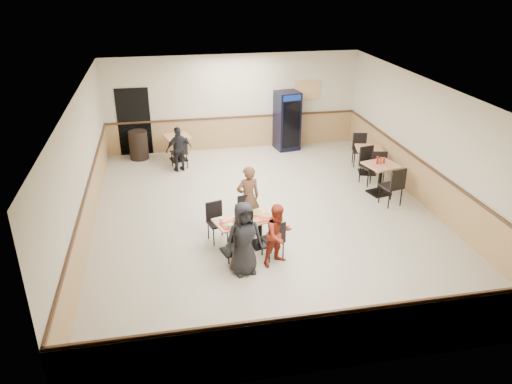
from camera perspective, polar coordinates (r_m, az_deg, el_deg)
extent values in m
plane|color=beige|center=(11.87, 1.19, -2.82)|extent=(10.00, 10.00, 0.00)
plane|color=silver|center=(10.82, 1.33, 11.43)|extent=(10.00, 10.00, 0.00)
plane|color=beige|center=(15.96, -2.60, 10.18)|extent=(8.00, 0.00, 8.00)
plane|color=beige|center=(6.98, 10.08, -10.39)|extent=(8.00, 0.00, 8.00)
plane|color=beige|center=(11.17, -19.26, 2.37)|extent=(0.00, 10.00, 10.00)
plane|color=beige|center=(12.68, 19.28, 4.97)|extent=(0.00, 10.00, 10.00)
cube|color=tan|center=(16.22, -2.52, 6.74)|extent=(7.98, 0.03, 1.00)
cube|color=tan|center=(13.02, 18.62, 0.83)|extent=(0.03, 9.98, 1.00)
cube|color=#472B19|center=(16.05, -2.55, 8.53)|extent=(7.98, 0.04, 0.06)
cube|color=black|center=(15.92, -13.76, 7.78)|extent=(1.00, 0.02, 2.10)
cube|color=orange|center=(16.37, 5.91, 11.52)|extent=(0.85, 0.02, 0.60)
cube|color=black|center=(10.48, -2.72, -6.72)|extent=(0.51, 0.51, 0.04)
cylinder|color=black|center=(10.31, -2.75, -5.13)|extent=(0.08, 0.08, 0.63)
cube|color=tan|center=(10.16, -2.79, -3.54)|extent=(0.80, 0.80, 0.04)
cube|color=black|center=(10.72, 0.49, -5.93)|extent=(0.51, 0.51, 0.04)
cylinder|color=black|center=(10.55, 0.49, -4.36)|extent=(0.08, 0.08, 0.63)
cube|color=tan|center=(10.40, 0.50, -2.80)|extent=(0.80, 0.80, 0.04)
imported|color=black|center=(9.46, -1.39, -5.34)|extent=(0.80, 0.59, 1.49)
imported|color=maroon|center=(9.80, 2.58, -4.89)|extent=(0.77, 0.71, 1.28)
imported|color=brown|center=(11.04, -0.91, -0.67)|extent=(0.61, 0.46, 1.50)
imported|color=black|center=(14.44, -8.79, 4.85)|extent=(0.83, 0.54, 1.31)
cube|color=red|center=(10.04, -2.78, -3.72)|extent=(0.48, 0.41, 0.02)
cube|color=red|center=(10.28, 0.85, -2.98)|extent=(0.48, 0.41, 0.02)
cylinder|color=white|center=(10.15, -0.20, -3.38)|extent=(0.21, 0.21, 0.01)
cube|color=gold|center=(10.14, -0.20, -3.32)|extent=(0.28, 0.23, 0.02)
cylinder|color=white|center=(10.02, -3.02, -3.80)|extent=(0.21, 0.21, 0.01)
cube|color=gold|center=(10.02, -3.03, -3.74)|extent=(0.29, 0.27, 0.02)
cylinder|color=white|center=(10.35, 1.19, -2.79)|extent=(0.21, 0.21, 0.01)
cube|color=gold|center=(10.35, 1.19, -2.73)|extent=(0.27, 0.20, 0.02)
cylinder|color=white|center=(10.09, -1.20, -3.55)|extent=(0.21, 0.21, 0.01)
cube|color=gold|center=(10.09, -1.20, -3.49)|extent=(0.24, 0.16, 0.02)
cylinder|color=white|center=(10.48, -0.07, -2.42)|extent=(0.21, 0.21, 0.01)
cube|color=gold|center=(10.48, -0.07, -2.36)|extent=(0.28, 0.29, 0.02)
cylinder|color=white|center=(9.93, -1.95, -3.79)|extent=(0.07, 0.07, 0.09)
cylinder|color=white|center=(10.14, -3.97, -3.20)|extent=(0.07, 0.07, 0.09)
cylinder|color=white|center=(10.20, -2.42, -3.00)|extent=(0.07, 0.07, 0.09)
cylinder|color=white|center=(9.89, -3.00, -3.94)|extent=(0.07, 0.07, 0.09)
cylinder|color=#AAB3BE|center=(10.29, -1.00, -2.61)|extent=(0.07, 0.07, 0.12)
cylinder|color=#AAB3BE|center=(10.28, -0.57, -2.65)|extent=(0.07, 0.07, 0.12)
ellipsoid|color=silver|center=(10.24, -0.99, -2.85)|extent=(0.14, 0.14, 0.10)
cube|color=black|center=(13.43, 13.82, -0.06)|extent=(0.59, 0.59, 0.04)
cylinder|color=black|center=(13.28, 13.99, 1.48)|extent=(0.10, 0.10, 0.74)
cube|color=tan|center=(13.14, 14.15, 3.01)|extent=(0.92, 0.92, 0.04)
cube|color=black|center=(14.69, 12.53, 2.22)|extent=(0.55, 0.55, 0.04)
cylinder|color=black|center=(14.55, 12.66, 3.56)|extent=(0.09, 0.09, 0.69)
cube|color=tan|center=(14.43, 12.79, 4.88)|extent=(0.86, 0.86, 0.04)
cylinder|color=#AC0C0E|center=(13.10, 13.72, 3.56)|extent=(0.06, 0.06, 0.20)
cylinder|color=#B15117|center=(13.14, 14.07, 3.52)|extent=(0.06, 0.06, 0.17)
cylinder|color=#AC0C0E|center=(13.18, 14.42, 3.48)|extent=(0.05, 0.05, 0.14)
cube|color=black|center=(15.49, -8.81, 3.71)|extent=(0.56, 0.56, 0.04)
cylinder|color=black|center=(15.36, -8.90, 5.00)|extent=(0.09, 0.09, 0.70)
cube|color=tan|center=(15.24, -8.99, 6.28)|extent=(0.87, 0.87, 0.04)
cube|color=black|center=(16.05, 3.56, 8.14)|extent=(0.80, 0.79, 1.86)
cube|color=black|center=(15.76, 4.07, 7.62)|extent=(0.57, 0.11, 1.47)
cube|color=navy|center=(15.52, 4.18, 10.66)|extent=(0.58, 0.11, 0.18)
cylinder|color=black|center=(15.69, -13.27, 5.25)|extent=(0.56, 0.56, 0.89)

